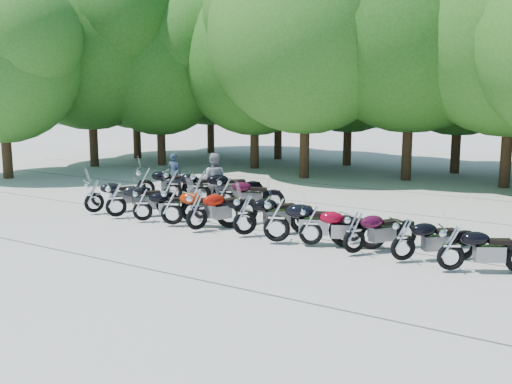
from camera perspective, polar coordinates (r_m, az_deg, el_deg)
The scene contains 29 objects.
ground at distance 15.98m, azimuth -2.88°, elevation -4.67°, with size 90.00×90.00×0.00m, color #9D978E.
tree_0 at distance 35.37m, azimuth -11.50°, elevation 12.00°, with size 7.50×7.50×9.21m.
tree_1 at distance 31.80m, azimuth -9.20°, elevation 11.63°, with size 6.97×6.97×8.55m.
tree_2 at distance 30.21m, azimuth -0.14°, elevation 12.33°, with size 7.31×7.31×8.97m.
tree_3 at distance 27.05m, azimuth 4.79°, elevation 14.73°, with size 8.70×8.70×10.67m.
tree_4 at distance 27.19m, azimuth 14.66°, elevation 15.09°, with size 9.13×9.13×11.20m.
tree_9 at distance 37.69m, azimuth -4.42°, elevation 12.12°, with size 7.59×7.59×9.32m.
tree_10 at distance 34.29m, azimuth 2.15°, elevation 12.60°, with size 7.78×7.78×9.55m.
tree_11 at distance 31.75m, azimuth 8.90°, elevation 12.43°, with size 7.56×7.56×9.28m.
tree_12 at distance 30.01m, azimuth 18.97°, elevation 12.62°, with size 7.88×7.88×9.67m.
tree_16 at distance 29.03m, azimuth -23.16°, elevation 11.16°, with size 6.97×6.97×8.55m.
tree_17 at distance 32.09m, azimuth -15.60°, elevation 13.14°, with size 8.31×8.31×10.20m.
motorcycle_0 at distance 19.84m, azimuth -15.18°, elevation -0.28°, with size 0.68×2.24×1.26m, color black, non-canonical shape.
motorcycle_1 at distance 19.01m, azimuth -13.21°, elevation -0.62°, with size 0.68×2.25×1.27m, color black, non-canonical shape.
motorcycle_2 at distance 18.30m, azimuth -10.77°, elevation -1.09°, with size 0.63×2.07×1.17m, color black, non-canonical shape.
motorcycle_3 at distance 17.58m, azimuth -8.01°, elevation -1.21°, with size 0.71×2.33×1.32m, color #901F05, non-canonical shape.
motorcycle_4 at distance 16.87m, azimuth -5.67°, elevation -1.64°, with size 0.71×2.32×1.31m, color #8F0E05, non-canonical shape.
motorcycle_5 at distance 16.20m, azimuth -1.08°, elevation -2.05°, with size 0.71×2.35×1.33m, color black, non-canonical shape.
motorcycle_6 at distance 15.46m, azimuth 1.98°, elevation -2.53°, with size 0.74×2.45×1.38m, color black, non-canonical shape.
motorcycle_7 at distance 15.28m, azimuth 5.26°, elevation -3.06°, with size 0.65×2.13×1.20m, color maroon, non-canonical shape.
motorcycle_8 at distance 14.64m, azimuth 9.34°, elevation -3.71°, with size 0.65×2.14×1.21m, color #3B081E, non-canonical shape.
motorcycle_9 at distance 14.26m, azimuth 13.86°, elevation -4.28°, with size 0.64×2.10×1.19m, color black, non-canonical shape.
motorcycle_10 at distance 13.79m, azimuth 18.10°, elevation -4.95°, with size 0.64×2.11×1.19m, color black, non-canonical shape.
motorcycle_11 at distance 21.95m, azimuth -10.50°, elevation 0.96°, with size 0.73×2.39×1.35m, color black, non-canonical shape.
motorcycle_12 at distance 21.22m, azimuth -7.93°, elevation 0.72°, with size 0.72×2.38×1.34m, color black, non-canonical shape.
motorcycle_13 at distance 20.38m, azimuth -5.34°, elevation 0.51°, with size 0.77×2.52×1.42m, color black, non-canonical shape.
motorcycle_14 at distance 19.74m, azimuth -2.88°, elevation -0.01°, with size 0.67×2.21×1.25m, color #340719, non-canonical shape.
rider_0 at distance 23.03m, azimuth -7.79°, elevation 1.74°, with size 0.58×0.38×1.59m, color #1F2D41.
rider_1 at distance 20.62m, azimuth -4.06°, elevation 1.21°, with size 0.89×0.69×1.83m, color #979799.
Camera 1 is at (8.94, -12.63, 4.00)m, focal length 42.00 mm.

